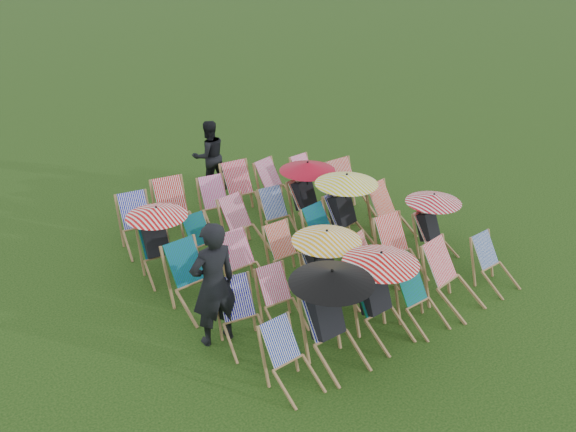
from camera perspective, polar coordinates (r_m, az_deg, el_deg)
ground at (r=11.13m, az=1.58°, el=-4.61°), size 100.00×100.00×0.00m
deckchair_0 at (r=8.42m, az=0.33°, el=-12.64°), size 0.59×0.80×0.85m
deckchair_1 at (r=8.68m, az=4.03°, el=-8.90°), size 1.15×1.19×1.37m
deckchair_2 at (r=9.27m, az=8.32°, el=-6.88°), size 1.10×1.14×1.30m
deckchair_3 at (r=9.73m, az=11.83°, el=-7.34°), size 0.56×0.78×0.84m
deckchair_4 at (r=10.22m, az=14.50°, el=-5.36°), size 0.77×0.99×0.99m
deckchair_5 at (r=10.97m, az=17.96°, el=-4.05°), size 0.56×0.77×0.82m
deckchair_6 at (r=9.16m, az=-4.05°, el=-8.88°), size 0.74×0.92×0.90m
deckchair_7 at (r=9.54m, az=-0.58°, el=-7.46°), size 0.63×0.82×0.83m
deckchair_8 at (r=9.82m, az=3.61°, el=-4.70°), size 1.07×1.13×1.27m
deckchair_9 at (r=10.44m, az=7.47°, el=-4.39°), size 0.71×0.88×0.86m
deckchair_10 at (r=10.87m, az=9.99°, el=-2.96°), size 0.72×0.94×0.95m
deckchair_11 at (r=11.52m, az=12.89°, el=-0.75°), size 0.97×1.06×1.15m
deckchair_12 at (r=9.94m, az=-8.25°, el=-5.64°), size 0.70×0.95×1.00m
deckchair_13 at (r=10.40m, az=-3.76°, el=-4.23°), size 0.60×0.83×0.88m
deckchair_14 at (r=10.69m, az=0.05°, el=-3.36°), size 0.57×0.80×0.86m
deckchair_15 at (r=11.16m, az=3.63°, el=-1.82°), size 0.73×0.93×0.94m
deckchair_16 at (r=11.59m, az=5.38°, el=0.59°), size 1.14×1.23×1.35m
deckchair_17 at (r=12.14m, az=9.18°, el=0.35°), size 0.74×0.95×0.95m
deckchair_18 at (r=10.83m, az=-11.44°, el=-2.22°), size 1.03×1.09×1.22m
deckchair_19 at (r=11.17m, az=-7.42°, el=-2.32°), size 0.58×0.78×0.82m
deckchair_20 at (r=11.54m, az=-3.90°, el=-0.85°), size 0.70×0.91×0.93m
deckchair_21 at (r=11.96m, az=-0.77°, el=0.07°), size 0.66×0.86×0.87m
deckchair_22 at (r=12.27m, az=1.93°, el=2.01°), size 1.07×1.16×1.27m
deckchair_23 at (r=12.92m, az=5.60°, el=2.39°), size 0.71×0.96×1.02m
deckchair_24 at (r=11.83m, az=-13.11°, el=-0.74°), size 0.79×0.98×0.95m
deckchair_25 at (r=12.11m, az=-10.00°, el=0.44°), size 0.85×1.06×1.03m
deckchair_26 at (r=12.41m, az=-6.23°, el=1.02°), size 0.74×0.93×0.91m
deckchair_27 at (r=12.81m, az=-3.96°, el=2.20°), size 0.77×0.99×1.00m
deckchair_28 at (r=13.18m, az=-0.94°, el=2.78°), size 0.77×0.95×0.92m
deckchair_29 at (r=13.69m, az=1.91°, el=3.46°), size 0.59×0.79×0.82m
person_left at (r=8.97m, az=-6.64°, el=-6.04°), size 0.72×0.50×1.89m
person_rear at (r=13.93m, az=-7.02°, el=5.33°), size 0.84×0.70×1.56m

